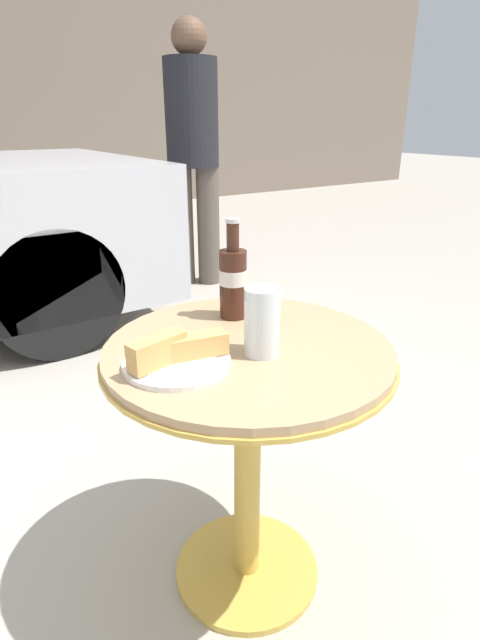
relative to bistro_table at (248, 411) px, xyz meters
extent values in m
plane|color=#A8A093|center=(0.00, 0.00, -0.51)|extent=(30.00, 30.00, 0.00)
cylinder|color=gold|center=(0.00, 0.00, -0.50)|extent=(0.38, 0.38, 0.02)
cylinder|color=gold|center=(0.00, 0.00, -0.17)|extent=(0.07, 0.07, 0.64)
cylinder|color=gold|center=(0.00, 0.00, 0.14)|extent=(0.66, 0.66, 0.01)
cylinder|color=tan|center=(0.00, 0.00, 0.16)|extent=(0.64, 0.64, 0.02)
cylinder|color=#3D1E14|center=(0.07, 0.16, 0.26)|extent=(0.07, 0.07, 0.17)
cylinder|color=silver|center=(0.07, 0.16, 0.28)|extent=(0.07, 0.07, 0.04)
cylinder|color=#3D1E14|center=(0.07, 0.16, 0.38)|extent=(0.03, 0.03, 0.07)
cylinder|color=silver|center=(0.07, 0.16, 0.41)|extent=(0.04, 0.04, 0.01)
cylinder|color=silver|center=(0.00, -0.05, 0.23)|extent=(0.07, 0.07, 0.12)
cylinder|color=silver|center=(0.00, -0.05, 0.24)|extent=(0.08, 0.08, 0.15)
cylinder|color=white|center=(-0.18, 0.00, 0.18)|extent=(0.22, 0.22, 0.01)
cube|color=white|center=(-0.18, 0.00, 0.18)|extent=(0.16, 0.16, 0.00)
cube|color=tan|center=(-0.22, 0.00, 0.21)|extent=(0.13, 0.06, 0.06)
cube|color=tan|center=(-0.13, -0.01, 0.21)|extent=(0.13, 0.07, 0.05)
cylinder|color=black|center=(-0.01, 1.69, -0.17)|extent=(0.67, 0.22, 0.67)
cylinder|color=brown|center=(1.10, 2.40, -0.09)|extent=(0.16, 0.16, 0.84)
cylinder|color=brown|center=(1.26, 2.30, -0.09)|extent=(0.16, 0.16, 0.84)
cylinder|color=black|center=(1.18, 2.35, 0.67)|extent=(0.36, 0.36, 0.68)
sphere|color=brown|center=(1.18, 2.35, 1.12)|extent=(0.23, 0.23, 0.23)
camera|label=1|loc=(-0.58, -0.82, 0.64)|focal=28.00mm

